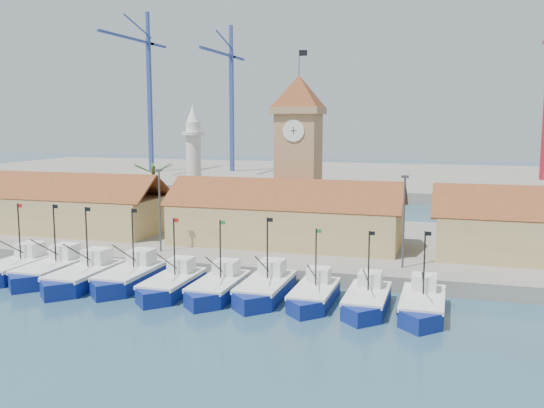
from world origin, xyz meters
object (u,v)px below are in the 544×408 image
(boat_0, at_px, (15,269))
(boat_5, at_px, (217,289))
(minaret, at_px, (194,165))
(clock_tower, at_px, (299,151))

(boat_0, relative_size, boat_5, 1.08)
(minaret, bearing_deg, boat_0, -109.19)
(boat_0, bearing_deg, boat_5, -1.81)
(minaret, bearing_deg, boat_5, -62.37)
(boat_0, bearing_deg, minaret, 70.81)
(boat_0, xyz_separation_m, boat_5, (22.20, -0.70, -0.06))
(boat_0, xyz_separation_m, clock_tower, (23.72, 23.05, 11.15))
(boat_0, distance_m, minaret, 27.99)
(boat_0, height_order, clock_tower, clock_tower)
(boat_5, relative_size, minaret, 0.59)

